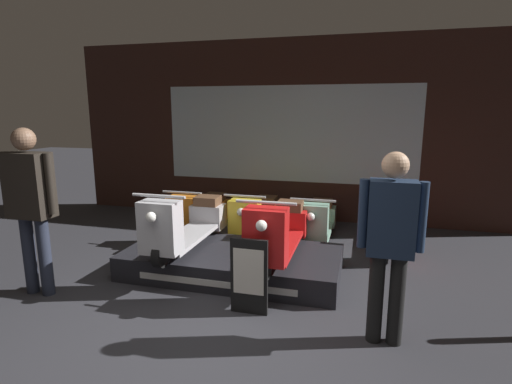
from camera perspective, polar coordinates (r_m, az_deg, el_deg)
The scene contains 12 objects.
ground_plane at distance 3.74m, azimuth -8.74°, elevation -20.36°, with size 30.00×30.00×0.00m, color #2D2D33.
shop_wall_back at distance 7.25m, azimuth 4.59°, elevation 8.64°, with size 8.20×0.09×3.20m.
display_platform at distance 4.97m, azimuth -3.37°, elevation -9.95°, with size 2.59×1.23×0.30m.
scooter_display_left at distance 4.99m, azimuth -9.96°, elevation -4.51°, with size 0.61×1.75×0.81m.
scooter_display_right at distance 4.63m, azimuth 3.28°, elevation -5.62°, with size 0.61×1.75×0.81m.
scooter_backrow_0 at distance 6.61m, azimuth -8.01°, elevation -3.11°, with size 0.61×1.75×0.81m.
scooter_backrow_1 at distance 6.30m, azimuth 0.04°, elevation -3.72°, with size 0.61×1.75×0.81m.
scooter_backrow_2 at distance 6.13m, azimuth 8.73°, elevation -4.29°, with size 0.61×1.75×0.81m.
scooter_backrow_3 at distance 6.11m, azimuth 17.72°, elevation -4.79°, with size 0.61×1.75×0.81m.
person_left_browsing at distance 4.80m, azimuth -29.55°, elevation -0.62°, with size 0.62×0.26×1.80m.
person_right_browsing at distance 3.48m, azimuth 18.65°, elevation -6.06°, with size 0.54×0.22×1.65m.
price_sign_board at distance 3.97m, azimuth -1.01°, elevation -11.95°, with size 0.37×0.04×0.77m.
Camera 1 is at (1.33, -2.88, 1.98)m, focal length 28.00 mm.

